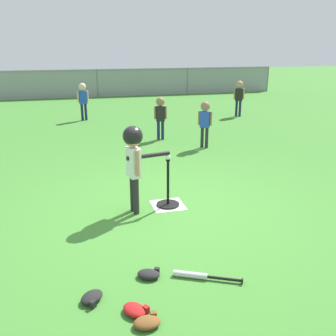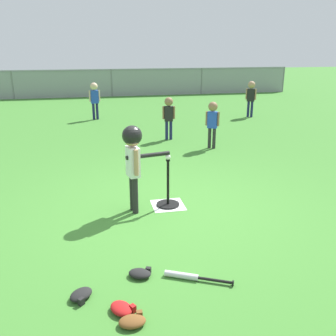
% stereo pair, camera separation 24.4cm
% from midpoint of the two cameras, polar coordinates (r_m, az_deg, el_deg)
% --- Properties ---
extents(ground_plane, '(60.00, 60.00, 0.00)m').
position_cam_midpoint_polar(ground_plane, '(5.14, 1.89, -6.39)').
color(ground_plane, '#3D7A2D').
extents(home_plate, '(0.44, 0.44, 0.01)m').
position_cam_midpoint_polar(home_plate, '(5.28, 1.33, -5.65)').
color(home_plate, white).
rests_on(home_plate, ground_plane).
extents(batting_tee, '(0.32, 0.32, 0.67)m').
position_cam_midpoint_polar(batting_tee, '(5.24, 1.34, -4.63)').
color(batting_tee, black).
rests_on(batting_tee, ground_plane).
extents(baseball_on_tee, '(0.07, 0.07, 0.07)m').
position_cam_midpoint_polar(baseball_on_tee, '(5.03, 1.39, 1.68)').
color(baseball_on_tee, white).
rests_on(baseball_on_tee, batting_tee).
extents(batter_child, '(0.63, 0.33, 1.17)m').
position_cam_midpoint_polar(batter_child, '(4.82, -3.87, 2.51)').
color(batter_child, '#262626').
rests_on(batter_child, ground_plane).
extents(fielder_deep_right, '(0.29, 0.20, 0.99)m').
position_cam_midpoint_polar(fielder_deep_right, '(8.78, 0.92, 8.40)').
color(fielder_deep_right, '#191E4C').
rests_on(fielder_deep_right, ground_plane).
extents(fielder_deep_left, '(0.32, 0.21, 1.08)m').
position_cam_midpoint_polar(fielder_deep_left, '(11.41, -10.48, 10.70)').
color(fielder_deep_left, '#191E4C').
rests_on(fielder_deep_left, ground_plane).
extents(fielder_near_right, '(0.27, 0.20, 1.00)m').
position_cam_midpoint_polar(fielder_near_right, '(8.08, 7.64, 7.42)').
color(fielder_near_right, '#262626').
rests_on(fielder_near_right, ground_plane).
extents(fielder_deep_center, '(0.28, 0.22, 1.09)m').
position_cam_midpoint_polar(fielder_deep_center, '(11.92, 13.07, 10.86)').
color(fielder_deep_center, '#191E4C').
rests_on(fielder_deep_center, ground_plane).
extents(spare_bat_silver, '(0.62, 0.34, 0.06)m').
position_cam_midpoint_polar(spare_bat_silver, '(3.75, 5.06, -16.09)').
color(spare_bat_silver, silver).
rests_on(spare_bat_silver, ground_plane).
extents(glove_by_plate, '(0.27, 0.27, 0.07)m').
position_cam_midpoint_polar(glove_by_plate, '(3.56, -11.06, -18.39)').
color(glove_by_plate, black).
rests_on(glove_by_plate, ground_plane).
extents(glove_near_bats, '(0.22, 0.17, 0.07)m').
position_cam_midpoint_polar(glove_near_bats, '(3.25, -3.09, -22.24)').
color(glove_near_bats, brown).
rests_on(glove_near_bats, ground_plane).
extents(glove_tossed_aside, '(0.25, 0.27, 0.07)m').
position_cam_midpoint_polar(glove_tossed_aside, '(3.37, -4.83, -20.50)').
color(glove_tossed_aside, '#B21919').
rests_on(glove_tossed_aside, ground_plane).
extents(glove_outfield_drop, '(0.27, 0.24, 0.07)m').
position_cam_midpoint_polar(glove_outfield_drop, '(3.77, -2.33, -15.72)').
color(glove_outfield_drop, black).
rests_on(glove_outfield_drop, ground_plane).
extents(outfield_fence, '(16.06, 0.06, 1.15)m').
position_cam_midpoint_polar(outfield_fence, '(16.59, -8.14, 12.82)').
color(outfield_fence, slate).
rests_on(outfield_fence, ground_plane).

